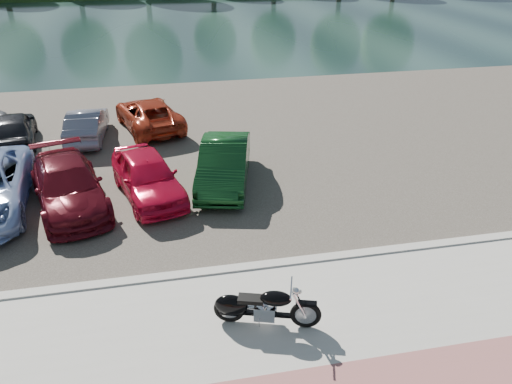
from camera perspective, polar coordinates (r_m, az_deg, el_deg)
ground at (r=11.61m, az=6.17°, el=-14.05°), size 200.00×200.00×0.00m
promenade at (r=10.89m, az=7.77°, el=-17.25°), size 60.00×6.00×0.10m
kerb at (r=13.06m, az=3.61°, el=-8.12°), size 60.00×0.30×0.14m
parking_lot at (r=20.88m, az=-2.66°, el=6.08°), size 60.00×18.00×0.04m
river at (r=48.89m, az=-8.29°, el=18.37°), size 120.00×40.00×0.00m
motorcycle at (r=10.96m, az=0.12°, el=-12.97°), size 2.27×1.01×1.05m
car_3 at (r=16.41m, az=-20.66°, el=0.68°), size 3.15×5.14×1.39m
car_4 at (r=16.31m, az=-12.30°, el=1.82°), size 2.73×4.49×1.43m
car_5 at (r=16.79m, az=-3.66°, el=3.28°), size 2.53×4.71×1.47m
car_8 at (r=22.19m, az=-26.02°, el=6.51°), size 2.19×4.19×1.36m
car_9 at (r=21.70m, az=-18.78°, el=7.30°), size 1.48×3.87×1.26m
car_10 at (r=22.26m, az=-12.16°, el=8.70°), size 3.27×5.03×1.29m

